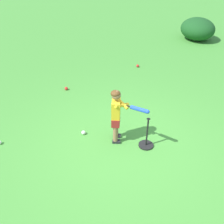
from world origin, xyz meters
The scene contains 7 objects.
ground_plane centered at (0.00, 0.00, 0.00)m, with size 40.00×40.00×0.00m, color #479338.
child_batter centered at (-0.10, 0.21, 0.65)m, with size 0.58×0.63×1.08m.
play_ball_near_batter centered at (-0.88, 2.49, 0.04)m, with size 0.09×0.09×0.09m, color red.
play_ball_far_left centered at (-0.71, 0.54, 0.04)m, with size 0.08×0.08×0.08m, color white.
play_ball_midfield centered at (1.41, 3.47, 0.04)m, with size 0.09×0.09×0.09m, color red.
batting_tee centered at (0.39, -0.09, 0.10)m, with size 0.28×0.28×0.62m.
shrub_left_background centered at (4.59, 5.57, 0.42)m, with size 1.27×1.47×0.85m, color #194C1E.
Camera 1 is at (-1.08, -3.41, 3.13)m, focal length 40.03 mm.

